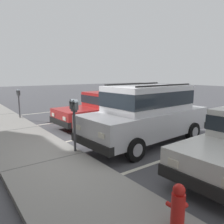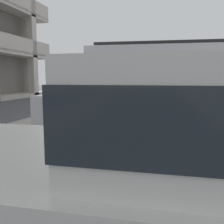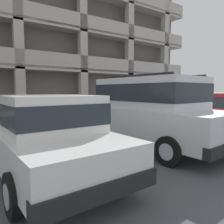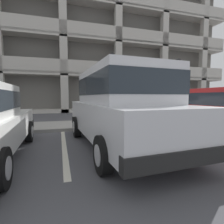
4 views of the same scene
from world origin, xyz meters
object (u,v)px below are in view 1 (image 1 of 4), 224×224
(dark_hatchback, at_px, (105,107))
(fire_hydrant, at_px, (178,207))
(parking_meter_near, at_px, (74,113))
(parking_meter_far, at_px, (19,97))
(silver_suv, at_px, (147,112))

(dark_hatchback, distance_m, fire_hydrant, 7.36)
(dark_hatchback, xyz_separation_m, parking_meter_near, (-2.75, 2.95, 0.44))
(fire_hydrant, bearing_deg, dark_hatchback, -26.24)
(parking_meter_far, bearing_deg, parking_meter_near, -179.98)
(dark_hatchback, bearing_deg, silver_suv, 170.88)
(parking_meter_near, relative_size, fire_hydrant, 2.19)
(dark_hatchback, xyz_separation_m, fire_hydrant, (-6.59, 3.25, -0.36))
(silver_suv, bearing_deg, fire_hydrant, 137.28)
(silver_suv, height_order, parking_meter_far, silver_suv)
(dark_hatchback, relative_size, parking_meter_far, 3.09)
(parking_meter_far, bearing_deg, fire_hydrant, 178.33)
(dark_hatchback, bearing_deg, parking_meter_far, 38.18)
(silver_suv, bearing_deg, dark_hatchback, -10.49)
(parking_meter_near, bearing_deg, parking_meter_far, 0.02)
(silver_suv, xyz_separation_m, fire_hydrant, (-3.44, 2.84, -0.62))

